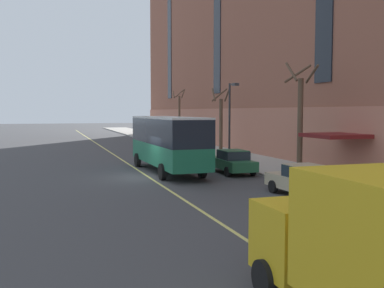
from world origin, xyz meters
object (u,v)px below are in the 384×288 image
object	(u,v)px
parked_car_silver_0	(145,138)
parked_car_silver_1	(184,148)
street_lamp	(231,113)
parked_car_champagne_3	(304,181)
street_tree_far_uptown	(221,120)
street_tree_mid_block	(300,117)
street_tree_far_downtown	(179,116)
parked_car_green_2	(232,162)
city_bus	(168,140)

from	to	relation	value
parked_car_silver_0	parked_car_silver_1	bearing A→B (deg)	-89.48
street_lamp	parked_car_champagne_3	bearing A→B (deg)	-97.82
parked_car_silver_0	street_tree_far_uptown	size ratio (longest dim) A/B	0.74
street_tree_mid_block	street_tree_far_downtown	world-z (taller)	street_tree_mid_block
parked_car_champagne_3	street_tree_far_uptown	bearing A→B (deg)	79.02
parked_car_silver_0	street_tree_far_downtown	bearing A→B (deg)	-21.06
street_tree_mid_block	parked_car_champagne_3	bearing A→B (deg)	-119.74
parked_car_champagne_3	street_tree_far_downtown	world-z (taller)	street_tree_far_downtown
parked_car_silver_1	street_tree_mid_block	xyz separation A→B (m)	(3.98, -13.22, 2.96)
parked_car_silver_1	street_tree_far_uptown	distance (m)	4.73
street_tree_mid_block	street_tree_far_uptown	size ratio (longest dim) A/B	1.16
street_tree_mid_block	parked_car_silver_0	bearing A→B (deg)	97.91
parked_car_green_2	street_tree_far_downtown	distance (m)	27.25
parked_car_green_2	street_tree_far_uptown	bearing A→B (deg)	71.68
parked_car_silver_0	parked_car_champagne_3	world-z (taller)	same
parked_car_silver_0	street_tree_far_downtown	world-z (taller)	street_tree_far_downtown
parked_car_champagne_3	parked_car_silver_0	bearing A→B (deg)	89.93
street_tree_mid_block	street_tree_far_uptown	distance (m)	14.09
city_bus	street_lamp	size ratio (longest dim) A/B	1.76
parked_car_green_2	street_tree_far_uptown	distance (m)	13.62
parked_car_silver_0	parked_car_silver_1	world-z (taller)	same
city_bus	street_tree_mid_block	bearing A→B (deg)	-21.06
parked_car_silver_1	street_lamp	size ratio (longest dim) A/B	0.79
parked_car_green_2	parked_car_champagne_3	distance (m)	8.66
street_tree_far_uptown	street_lamp	xyz separation A→B (m)	(-2.30, -7.90, 0.72)
parked_car_silver_1	parked_car_green_2	xyz separation A→B (m)	(-0.26, -11.86, -0.00)
city_bus	street_tree_mid_block	xyz separation A→B (m)	(8.16, -3.14, 1.58)
parked_car_silver_0	street_lamp	xyz separation A→B (m)	(1.81, -23.54, 3.17)
parked_car_champagne_3	street_tree_far_uptown	xyz separation A→B (m)	(4.15, 21.38, 2.45)
parked_car_green_2	street_tree_far_downtown	size ratio (longest dim) A/B	0.69
street_tree_mid_block	street_tree_far_downtown	distance (m)	28.14
parked_car_green_2	city_bus	bearing A→B (deg)	155.56
street_tree_far_downtown	street_lamp	bearing A→B (deg)	-95.96
parked_car_silver_1	street_lamp	xyz separation A→B (m)	(1.66, -7.04, 3.17)
parked_car_green_2	street_tree_mid_block	world-z (taller)	street_tree_mid_block
street_tree_far_uptown	street_tree_far_downtown	xyz separation A→B (m)	(-0.00, 14.06, 0.30)
street_tree_far_downtown	parked_car_silver_1	bearing A→B (deg)	-104.84
parked_car_silver_1	street_tree_far_uptown	world-z (taller)	street_tree_far_uptown
parked_car_silver_1	parked_car_green_2	bearing A→B (deg)	-91.24
parked_car_silver_1	parked_car_champagne_3	distance (m)	20.52
parked_car_silver_0	street_lamp	bearing A→B (deg)	-85.61
parked_car_silver_1	street_lamp	bearing A→B (deg)	-76.74
parked_car_silver_0	street_tree_mid_block	distance (m)	30.15
parked_car_green_2	parked_car_champagne_3	bearing A→B (deg)	-89.58
city_bus	street_tree_far_downtown	world-z (taller)	street_tree_far_downtown
street_lamp	parked_car_green_2	bearing A→B (deg)	-111.68
city_bus	parked_car_silver_1	world-z (taller)	city_bus
street_tree_far_downtown	street_tree_mid_block	bearing A→B (deg)	-89.95
city_bus	street_lamp	xyz separation A→B (m)	(5.84, 3.03, 1.80)
parked_car_silver_1	parked_car_green_2	distance (m)	11.86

